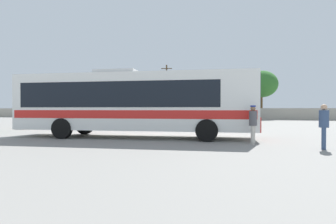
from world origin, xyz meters
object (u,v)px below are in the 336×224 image
Objects in this scene: attendant_by_bus_door at (253,122)px; vendor_umbrella_secondary_orange at (43,108)px; utility_pole_far at (130,95)px; roadside_tree_midright at (251,85)px; parked_car_third_grey at (186,114)px; roadside_tree_left at (129,88)px; parked_car_second_silver at (144,114)px; utility_pole_near at (167,90)px; roadside_tree_midleft at (157,91)px; passenger_waiting_on_apron at (324,124)px; parked_car_leftmost_maroon at (110,114)px; roadside_tree_right at (262,84)px; coach_bus_white_red at (131,102)px.

vendor_umbrella_secondary_orange reaches higher than attendant_by_bus_door.
utility_pole_far is 20.07m from roadside_tree_midright.
roadside_tree_left reaches higher than parked_car_third_grey.
parked_car_second_silver is at bearing 120.11° from attendant_by_bus_door.
roadside_tree_left is (-8.29, 3.32, 0.77)m from utility_pole_near.
roadside_tree_midleft is (-1.43, -0.60, -0.10)m from utility_pole_near.
passenger_waiting_on_apron is 29.23m from parked_car_second_silver.
attendant_by_bus_door is at bearing -51.42° from parked_car_leftmost_maroon.
roadside_tree_midright is at bearing 58.01° from vendor_umbrella_secondary_orange.
attendant_by_bus_door is at bearing -59.89° from parked_car_second_silver.
utility_pole_far is at bearing -168.77° from utility_pole_near.
parked_car_leftmost_maroon is 9.10m from roadside_tree_midleft.
parked_car_second_silver is at bearing -155.17° from roadside_tree_right.
vendor_umbrella_secondary_orange is 0.56× the size of parked_car_second_silver.
attendant_by_bus_door is 0.23× the size of roadside_tree_right.
utility_pole_near is at bearing -169.92° from roadside_tree_midright.
parked_car_third_grey is 0.48× the size of utility_pole_near.
roadside_tree_midleft is at bearing 92.07° from parked_car_second_silver.
roadside_tree_left is 1.08× the size of roadside_tree_right.
parked_car_second_silver is 5.98m from parked_car_third_grey.
roadside_tree_midleft is at bearing 7.43° from utility_pole_far.
roadside_tree_midright is at bearing 11.36° from roadside_tree_midleft.
roadside_tree_left is at bearing 99.73° from vendor_umbrella_secondary_orange.
passenger_waiting_on_apron is 42.44m from roadside_tree_left.
passenger_waiting_on_apron is 0.38× the size of parked_car_second_silver.
roadside_tree_right is (1.45, -2.45, -0.12)m from roadside_tree_midright.
utility_pole_near is at bearing 115.14° from passenger_waiting_on_apron.
roadside_tree_left is 23.57m from roadside_tree_right.
parked_car_third_grey is 12.97m from utility_pole_far.
roadside_tree_right is (18.49, 24.85, 3.68)m from vendor_umbrella_secondary_orange.
roadside_tree_left is (-2.20, 4.53, 1.46)m from utility_pole_far.
roadside_tree_right is at bearing 73.75° from coach_bus_white_red.
parked_car_third_grey is 10.02m from roadside_tree_midleft.
parked_car_third_grey is (-7.66, 23.55, -0.15)m from attendant_by_bus_door.
roadside_tree_midright is at bearing 10.44° from utility_pole_far.
utility_pole_near reaches higher than parked_car_third_grey.
parked_car_third_grey is 0.54× the size of roadside_tree_left.
parked_car_third_grey is 0.58× the size of roadside_tree_right.
vendor_umbrella_secondary_orange is at bearing -80.27° from roadside_tree_left.
attendant_by_bus_door is at bearing 161.68° from passenger_waiting_on_apron.
roadside_tree_left reaches higher than roadside_tree_right.
roadside_tree_right is (2.57, 31.03, 4.33)m from attendant_by_bus_door.
utility_pole_far reaches higher than roadside_tree_midleft.
parked_car_second_silver is 8.54m from utility_pole_near.
utility_pole_near is at bearing 122.60° from parked_car_third_grey.
roadside_tree_midright is (8.78, 9.93, 4.60)m from parked_car_third_grey.
parked_car_leftmost_maroon is at bearing 131.08° from passenger_waiting_on_apron.
roadside_tree_right reaches higher than vendor_umbrella_secondary_orange.
roadside_tree_left reaches higher than passenger_waiting_on_apron.
roadside_tree_left is at bearing 158.17° from utility_pole_near.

